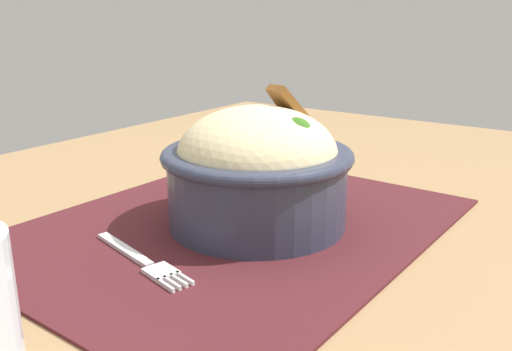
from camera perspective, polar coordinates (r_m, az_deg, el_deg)
table at (r=0.58m, az=0.64°, el=-10.45°), size 1.26×0.96×0.73m
placemat at (r=0.55m, az=-2.19°, el=-5.20°), size 0.45×0.36×0.00m
bowl at (r=0.53m, az=0.04°, el=0.68°), size 0.21×0.21×0.14m
fork at (r=0.48m, az=-11.67°, el=-8.73°), size 0.05×0.14×0.00m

